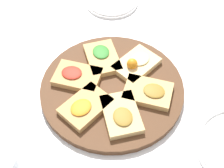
# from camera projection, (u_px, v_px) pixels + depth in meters

# --- Properties ---
(ground_plane) EXTENTS (3.00, 3.00, 0.00)m
(ground_plane) POSITION_uv_depth(u_px,v_px,m) (112.00, 90.00, 0.93)
(ground_plane) COLOR white
(serving_board) EXTENTS (0.42, 0.42, 0.02)m
(serving_board) POSITION_uv_depth(u_px,v_px,m) (112.00, 88.00, 0.93)
(serving_board) COLOR #51331E
(serving_board) RESTS_ON ground_plane
(focaccia_slice_0) EXTENTS (0.16, 0.16, 0.05)m
(focaccia_slice_0) POSITION_uv_depth(u_px,v_px,m) (136.00, 64.00, 0.95)
(focaccia_slice_0) COLOR #E5C689
(focaccia_slice_0) RESTS_ON serving_board
(focaccia_slice_1) EXTENTS (0.16, 0.14, 0.03)m
(focaccia_slice_1) POSITION_uv_depth(u_px,v_px,m) (102.00, 58.00, 0.97)
(focaccia_slice_1) COLOR tan
(focaccia_slice_1) RESTS_ON serving_board
(focaccia_slice_2) EXTENTS (0.12, 0.15, 0.03)m
(focaccia_slice_2) POSITION_uv_depth(u_px,v_px,m) (77.00, 76.00, 0.93)
(focaccia_slice_2) COLOR tan
(focaccia_slice_2) RESTS_ON serving_board
(focaccia_slice_3) EXTENTS (0.16, 0.16, 0.03)m
(focaccia_slice_3) POSITION_uv_depth(u_px,v_px,m) (85.00, 106.00, 0.86)
(focaccia_slice_3) COLOR tan
(focaccia_slice_3) RESTS_ON serving_board
(focaccia_slice_4) EXTENTS (0.16, 0.13, 0.03)m
(focaccia_slice_4) POSITION_uv_depth(u_px,v_px,m) (121.00, 114.00, 0.84)
(focaccia_slice_4) COLOR #DBB775
(focaccia_slice_4) RESTS_ON serving_board
(focaccia_slice_5) EXTENTS (0.12, 0.15, 0.03)m
(focaccia_slice_5) POSITION_uv_depth(u_px,v_px,m) (148.00, 92.00, 0.89)
(focaccia_slice_5) COLOR tan
(focaccia_slice_5) RESTS_ON serving_board
(plate_left) EXTENTS (0.20, 0.20, 0.02)m
(plate_left) POSITION_uv_depth(u_px,v_px,m) (112.00, 1.00, 1.19)
(plate_left) COLOR white
(plate_left) RESTS_ON ground_plane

